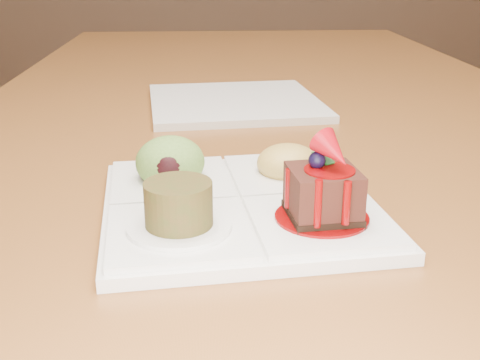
{
  "coord_description": "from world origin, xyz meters",
  "views": [
    {
      "loc": [
        -0.11,
        -1.12,
        0.99
      ],
      "look_at": [
        -0.08,
        -0.57,
        0.79
      ],
      "focal_mm": 45.0,
      "sensor_mm": 36.0,
      "label": 1
    }
  ],
  "objects": [
    {
      "name": "sampler_plate",
      "position": [
        -0.08,
        -0.57,
        0.77
      ],
      "size": [
        0.29,
        0.29,
        0.1
      ],
      "rotation": [
        0.0,
        0.0,
        0.11
      ],
      "color": "white",
      "rests_on": "dining_table"
    },
    {
      "name": "second_plate",
      "position": [
        -0.06,
        -0.13,
        0.76
      ],
      "size": [
        0.3,
        0.3,
        0.01
      ],
      "primitive_type": "cube",
      "rotation": [
        0.0,
        0.0,
        0.1
      ],
      "color": "white",
      "rests_on": "dining_table"
    },
    {
      "name": "dining_table",
      "position": [
        0.0,
        0.0,
        0.68
      ],
      "size": [
        1.0,
        1.8,
        0.75
      ],
      "color": "brown",
      "rests_on": "ground"
    }
  ]
}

